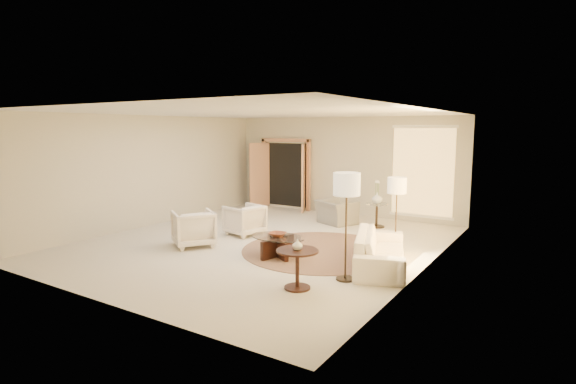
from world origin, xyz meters
The scene contains 18 objects.
room centered at (0.00, 0.00, 1.40)m, with size 7.04×8.04×2.83m.
windows_right centered at (3.45, 0.10, 1.35)m, with size 0.10×6.40×2.40m, color #FFC766, non-canonical shape.
window_back_corner centered at (2.30, 3.95, 1.35)m, with size 1.70×0.10×2.40m, color #FFC766, non-canonical shape.
curtains_right centered at (3.40, 1.00, 1.30)m, with size 0.06×5.20×2.60m, color beige, non-canonical shape.
french_doors centered at (-1.90, 3.82, 1.07)m, with size 1.95×0.66×2.16m.
area_rug centered at (1.38, 0.12, 0.01)m, with size 3.24×3.24×0.01m, color #452B1F.
sofa centered at (2.78, -0.26, 0.31)m, with size 2.14×0.84×0.62m, color white.
armchair_left centered at (-0.80, 0.39, 0.39)m, with size 0.76×0.71×0.78m, color white.
armchair_right centered at (-1.08, -0.99, 0.42)m, with size 0.81×0.76×0.83m, color white.
accent_chair centered at (0.46, 2.66, 0.41)m, with size 0.94×0.61×0.82m, color gray.
coffee_table centered at (0.89, -0.75, 0.26)m, with size 1.46×1.46×0.41m.
end_table centered at (2.11, -2.03, 0.42)m, with size 0.66×0.66×0.62m.
side_table centered at (1.52, 2.82, 0.37)m, with size 0.53×0.53×0.61m.
floor_lamp_near centered at (2.72, 0.72, 1.30)m, with size 0.37×0.37×1.52m.
floor_lamp_far centered at (2.56, -1.26, 1.51)m, with size 0.43×0.43×1.77m.
bowl centered at (0.89, -0.75, 0.45)m, with size 0.32×0.32×0.08m, color brown.
end_vase centered at (2.11, -2.03, 0.70)m, with size 0.16×0.16×0.17m, color white.
side_vase centered at (1.52, 2.82, 0.74)m, with size 0.26×0.26×0.27m, color white.
Camera 1 is at (5.57, -7.76, 2.46)m, focal length 28.00 mm.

